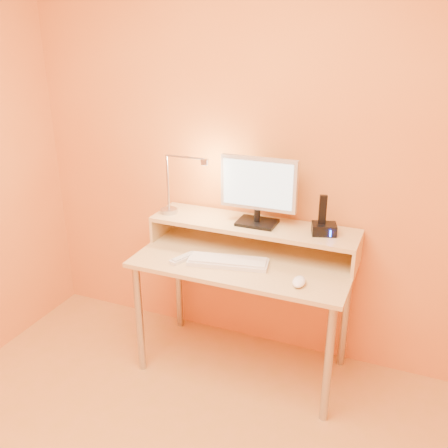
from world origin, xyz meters
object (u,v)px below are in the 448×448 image
at_px(remote_control, 184,258).
at_px(monitor_panel, 259,184).
at_px(phone_dock, 324,229).
at_px(lamp_base, 169,211).
at_px(keyboard, 228,262).
at_px(mouse, 299,282).

bearing_deg(remote_control, monitor_panel, 63.05).
bearing_deg(phone_dock, lamp_base, 164.58).
relative_size(lamp_base, phone_dock, 0.77).
bearing_deg(remote_control, phone_dock, 43.17).
xyz_separation_m(monitor_panel, lamp_base, (-0.55, -0.04, -0.23)).
distance_m(monitor_panel, lamp_base, 0.59).
relative_size(phone_dock, keyboard, 0.30).
bearing_deg(mouse, keyboard, 165.21).
distance_m(monitor_panel, mouse, 0.60).
bearing_deg(remote_control, mouse, 18.28).
height_order(lamp_base, phone_dock, phone_dock).
relative_size(mouse, remote_control, 0.64).
bearing_deg(keyboard, remote_control, 179.09).
distance_m(monitor_panel, remote_control, 0.59).
bearing_deg(phone_dock, mouse, -115.44).
bearing_deg(monitor_panel, mouse, -45.14).
bearing_deg(keyboard, mouse, -21.94).
bearing_deg(mouse, lamp_base, 158.24).
bearing_deg(keyboard, monitor_panel, 60.97).
height_order(monitor_panel, mouse, monitor_panel).
xyz_separation_m(lamp_base, keyboard, (0.47, -0.21, -0.16)).
height_order(phone_dock, keyboard, phone_dock).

